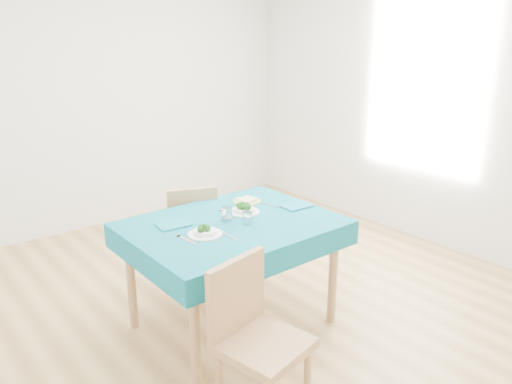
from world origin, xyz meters
TOP-DOWN VIEW (x-y plane):
  - room_shell at (0.00, 0.00)m, footprint 4.02×4.52m
  - table at (-0.35, -0.18)m, footprint 1.33×1.01m
  - chair_near at (-0.74, -0.98)m, footprint 0.49×0.52m
  - chair_far at (-0.25, 0.51)m, footprint 0.50×0.52m
  - bowl_near at (-0.61, -0.26)m, footprint 0.21×0.21m
  - bowl_far at (-0.18, -0.09)m, footprint 0.22×0.22m
  - fork_near at (-0.73, -0.25)m, footprint 0.04×0.19m
  - knife_near at (-0.50, -0.36)m, footprint 0.02×0.20m
  - fork_far at (-0.30, -0.03)m, footprint 0.07×0.17m
  - knife_far at (0.06, -0.08)m, footprint 0.06×0.21m
  - napkin_near at (-0.68, 0.00)m, footprint 0.22×0.16m
  - napkin_far at (0.19, -0.23)m, footprint 0.22×0.16m
  - tumbler_center at (-0.36, -0.14)m, footprint 0.07×0.07m
  - tumbler_side at (-0.29, -0.27)m, footprint 0.06×0.06m
  - side_plate at (-0.02, 0.08)m, footprint 0.20×0.20m
  - bread_slice at (-0.02, 0.08)m, footprint 0.12×0.12m

SIDE VIEW (x-z plane):
  - table at x=-0.35m, z-range 0.00..0.76m
  - chair_far at x=-0.25m, z-range 0.00..0.93m
  - chair_near at x=-0.74m, z-range 0.00..1.02m
  - fork_far at x=-0.30m, z-range 0.76..0.76m
  - knife_near at x=-0.50m, z-range 0.76..0.76m
  - knife_far at x=0.06m, z-range 0.76..0.76m
  - fork_near at x=-0.73m, z-range 0.76..0.76m
  - side_plate at x=-0.02m, z-range 0.76..0.77m
  - napkin_near at x=-0.68m, z-range 0.76..0.77m
  - napkin_far at x=0.19m, z-range 0.76..0.77m
  - bread_slice at x=-0.02m, z-range 0.77..0.78m
  - bowl_near at x=-0.61m, z-range 0.76..0.82m
  - bowl_far at x=-0.18m, z-range 0.76..0.82m
  - tumbler_side at x=-0.29m, z-range 0.76..0.84m
  - tumbler_center at x=-0.36m, z-range 0.76..0.85m
  - room_shell at x=0.00m, z-range -0.02..2.71m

